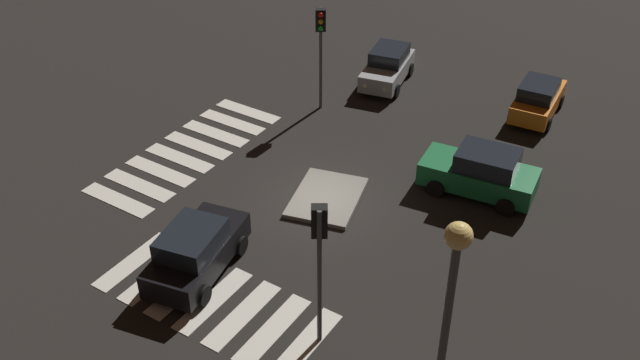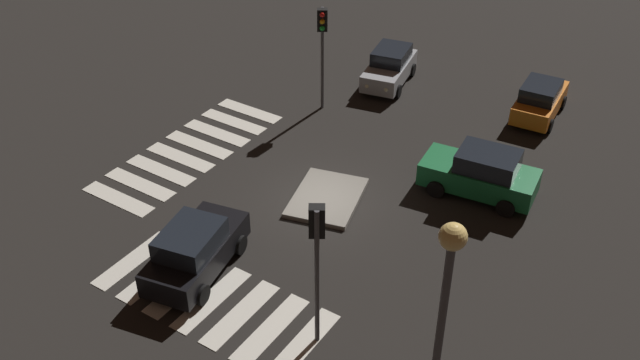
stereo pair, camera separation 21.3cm
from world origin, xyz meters
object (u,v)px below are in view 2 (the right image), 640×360
traffic_light_north (317,242)px  traffic_light_south (322,35)px  street_lamp (442,320)px  traffic_island (327,198)px  car_green (481,173)px  car_black (195,250)px  car_orange (540,100)px  car_silver (390,67)px

traffic_light_north → traffic_light_south: bearing=-0.1°
street_lamp → traffic_island: bearing=-135.6°
car_green → car_black: bearing=50.3°
car_green → street_lamp: 13.04m
car_orange → traffic_light_south: (4.74, -8.40, 2.79)m
car_black → street_lamp: (2.59, 9.53, 4.39)m
traffic_island → car_silver: 10.10m
car_black → car_silver: bearing=-6.8°
traffic_light_north → car_silver: bearing=-11.0°
traffic_island → car_orange: 11.42m
car_silver → traffic_light_north: bearing=10.3°
car_silver → car_black: bearing=-6.6°
car_silver → car_orange: bearing=85.0°
traffic_island → car_silver: size_ratio=0.89×
car_green → car_black: car_green is taller
car_silver → traffic_light_north: size_ratio=0.87×
car_orange → car_black: (16.19, -5.85, 0.09)m
traffic_light_south → street_lamp: 18.59m
car_silver → traffic_light_south: (3.95, -1.28, 2.77)m
car_silver → street_lamp: 21.45m
traffic_light_north → street_lamp: (2.35, 4.62, 1.67)m
car_black → traffic_light_south: traffic_light_south is taller
car_black → traffic_light_north: (0.24, 4.90, 2.72)m
traffic_island → car_black: car_black is taller
street_lamp → traffic_light_south: bearing=-139.3°
car_green → traffic_light_south: bearing=-21.4°
traffic_light_north → street_lamp: size_ratio=0.62×
traffic_light_south → traffic_light_north: size_ratio=1.00×
car_orange → traffic_light_north: (16.43, -0.95, 2.80)m
traffic_light_south → car_green: bearing=42.7°
car_orange → traffic_light_north: size_ratio=0.82×
car_orange → car_silver: bearing=91.8°
car_orange → car_black: size_ratio=0.88×
car_silver → car_black: car_black is taller
car_orange → car_silver: 7.17m
traffic_light_north → car_green: bearing=-39.2°
traffic_light_north → car_black: bearing=54.6°
traffic_island → traffic_light_north: 7.74m
street_lamp → car_orange: bearing=-168.9°
car_green → street_lamp: size_ratio=0.58×
traffic_light_north → street_lamp: bearing=-149.5°
car_black → traffic_light_north: 5.61m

